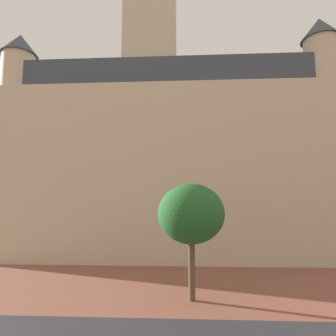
# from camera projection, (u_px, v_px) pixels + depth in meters

# --- Properties ---
(landmark_building) EXTENTS (29.34, 12.95, 34.77)m
(landmark_building) POSITION_uv_depth(u_px,v_px,m) (167.00, 156.00, 30.07)
(landmark_building) COLOR beige
(landmark_building) RESTS_ON ground_plane
(tree_curb_far) EXTENTS (3.20, 3.20, 5.44)m
(tree_curb_far) POSITION_uv_depth(u_px,v_px,m) (191.00, 214.00, 14.72)
(tree_curb_far) COLOR brown
(tree_curb_far) RESTS_ON ground_plane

